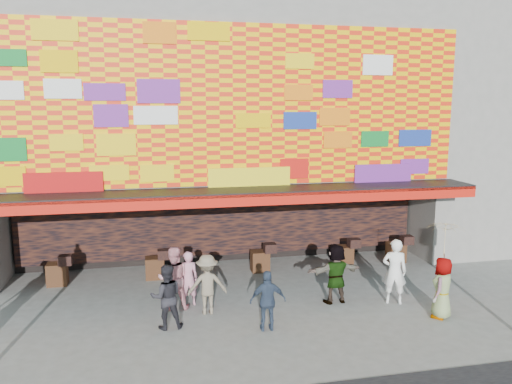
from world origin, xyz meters
TOP-DOWN VIEW (x-y plane):
  - ground at (0.00, 0.00)m, footprint 90.00×90.00m
  - shop_building at (0.00, 8.18)m, footprint 15.20×9.40m
  - ped_b at (-1.60, 2.15)m, footprint 0.60×0.42m
  - ped_c at (-2.23, 0.78)m, footprint 0.83×0.66m
  - ped_d at (-1.13, 1.47)m, footprint 1.06×0.61m
  - ped_e at (0.23, 0.14)m, footprint 0.93×0.45m
  - ped_f at (2.52, 1.48)m, footprint 1.63×0.62m
  - ped_g at (4.90, -0.06)m, footprint 0.94×0.93m
  - ped_h at (4.13, 1.11)m, footprint 0.80×0.67m
  - ped_i at (-2.00, 1.96)m, footprint 0.86×0.67m
  - parasol at (4.90, -0.06)m, footprint 1.00×1.02m

SIDE VIEW (x-z plane):
  - ground at x=0.00m, z-range 0.00..0.00m
  - ped_e at x=0.23m, z-range 0.00..1.54m
  - ped_b at x=-1.60m, z-range 0.00..1.56m
  - ped_d at x=-1.13m, z-range 0.00..1.63m
  - ped_g at x=4.90m, z-range 0.00..1.64m
  - ped_c at x=-2.23m, z-range 0.00..1.66m
  - ped_f at x=2.52m, z-range 0.00..1.72m
  - ped_i at x=-2.00m, z-range 0.00..1.76m
  - ped_h at x=4.13m, z-range 0.00..1.88m
  - parasol at x=4.90m, z-range 1.22..3.07m
  - shop_building at x=0.00m, z-range 0.23..10.23m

